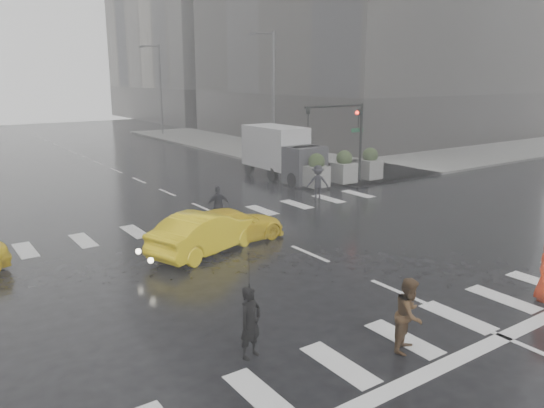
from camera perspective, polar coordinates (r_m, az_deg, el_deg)
ground at (r=18.40m, az=4.08°, el=-5.36°), size 120.00×120.00×0.00m
sidewalk_ne at (r=43.87m, az=9.71°, el=5.72°), size 35.00×35.00×0.15m
building_ne_far at (r=80.84m, az=-5.13°, el=20.92°), size 26.05×26.05×36.00m
road_markings at (r=18.40m, az=4.08°, el=-5.34°), size 18.00×48.00×0.01m
traffic_signal_pole at (r=29.49m, az=8.16°, el=8.14°), size 4.45×0.42×4.50m
street_lamp_near at (r=38.35m, az=-0.02°, el=12.11°), size 2.15×0.22×9.00m
street_lamp_far at (r=55.96m, az=-12.04°, el=12.31°), size 2.15×0.22×9.00m
planter_west at (r=28.62m, az=4.79°, el=3.55°), size 1.10×1.10×1.80m
planter_mid at (r=29.92m, az=7.76°, el=3.91°), size 1.10×1.10×1.80m
planter_east at (r=31.29m, az=10.48°, el=4.23°), size 1.10×1.10×1.80m
pedestrian_black at (r=11.36m, az=-2.37°, el=-8.91°), size 1.18×1.19×2.43m
pedestrian_brown at (r=12.32m, az=14.55°, el=-11.44°), size 1.02×0.93×1.70m
pedestrian_far_a at (r=21.75m, az=-5.79°, el=-0.18°), size 1.08×0.83×1.62m
pedestrian_far_b at (r=26.31m, az=4.94°, el=2.35°), size 1.25×1.10×1.69m
taxi_mid at (r=18.45m, az=-7.12°, el=-3.02°), size 4.65×2.93×1.45m
taxi_rear at (r=19.49m, az=-4.47°, el=-2.35°), size 3.90×2.02×1.24m
box_truck at (r=31.32m, az=1.18°, el=5.66°), size 2.15×5.74×3.05m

